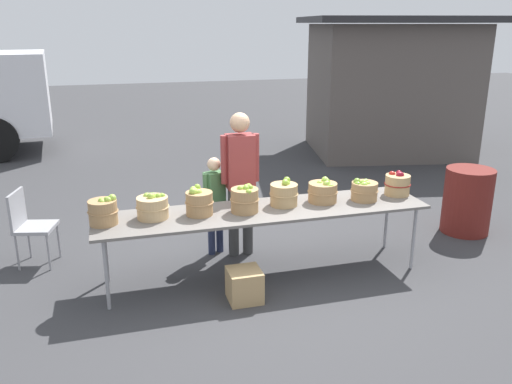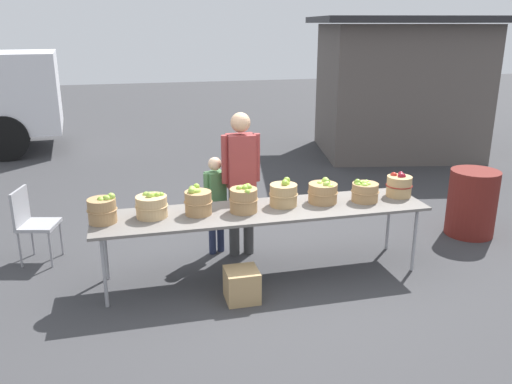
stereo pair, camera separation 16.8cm
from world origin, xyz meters
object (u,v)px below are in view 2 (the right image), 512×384
apple_basket_green_3 (244,199)px  child_customer (216,198)px  apple_basket_green_2 (198,201)px  apple_basket_green_6 (365,191)px  apple_basket_green_1 (152,206)px  market_table (263,212)px  apple_basket_green_0 (102,210)px  apple_basket_green_5 (323,192)px  vendor_adult (241,173)px  produce_crate (242,285)px  trash_barrel (472,203)px  apple_basket_red_0 (399,185)px  apple_basket_green_4 (284,194)px  folding_chair (32,219)px

apple_basket_green_3 → child_customer: 0.76m
apple_basket_green_2 → apple_basket_green_6: apple_basket_green_2 is taller
apple_basket_green_1 → apple_basket_green_3: bearing=-4.6°
market_table → apple_basket_green_0: size_ratio=11.91×
apple_basket_green_5 → apple_basket_green_2: bearing=-178.3°
apple_basket_green_0 → apple_basket_green_2: bearing=0.6°
vendor_adult → child_customer: size_ratio=1.44×
apple_basket_green_3 → apple_basket_green_6: size_ratio=0.99×
child_customer → produce_crate: 1.30m
apple_basket_green_1 → trash_barrel: 4.07m
apple_basket_green_1 → market_table: bearing=-3.2°
apple_basket_green_0 → apple_basket_green_6: size_ratio=0.96×
apple_basket_red_0 → child_customer: size_ratio=0.25×
apple_basket_green_4 → child_customer: 0.91m
child_customer → produce_crate: (0.04, -1.19, -0.53)m
folding_chair → apple_basket_red_0: bearing=-88.5°
apple_basket_green_1 → trash_barrel: bearing=5.9°
apple_basket_red_0 → produce_crate: 2.14m
apple_basket_green_6 → vendor_adult: (-1.25, 0.59, 0.13)m
apple_basket_green_0 → apple_basket_green_6: (2.76, -0.02, -0.02)m
trash_barrel → vendor_adult: bearing=177.9°
produce_crate → child_customer: bearing=92.1°
market_table → folding_chair: (-2.44, 0.97, -0.21)m
vendor_adult → trash_barrel: size_ratio=1.98×
apple_basket_green_0 → apple_basket_green_2: size_ratio=0.98×
apple_basket_green_4 → folding_chair: size_ratio=0.36×
apple_basket_green_1 → apple_basket_red_0: apple_basket_red_0 is taller
produce_crate → apple_basket_green_0: bearing=158.4°
apple_basket_red_0 → produce_crate: bearing=-164.0°
apple_basket_green_1 → folding_chair: bearing=145.3°
apple_basket_green_1 → folding_chair: 1.62m
apple_basket_green_2 → produce_crate: (0.34, -0.51, -0.73)m
trash_barrel → produce_crate: trash_barrel is taller
apple_basket_green_6 → produce_crate: apple_basket_green_6 is taller
apple_basket_green_2 → apple_basket_green_3: (0.47, -0.04, 0.00)m
trash_barrel → folding_chair: bearing=174.8°
apple_basket_green_0 → child_customer: size_ratio=0.25×
apple_basket_green_1 → apple_basket_green_6: apple_basket_green_1 is taller
apple_basket_green_1 → child_customer: size_ratio=0.28×
apple_basket_green_1 → apple_basket_green_5: 1.83m
apple_basket_green_3 → child_customer: size_ratio=0.26×
apple_basket_green_2 → apple_basket_green_3: bearing=-5.0°
apple_basket_red_0 → folding_chair: bearing=167.5°
market_table → folding_chair: 2.63m
apple_basket_green_1 → apple_basket_green_3: 0.93m
produce_crate → folding_chair: bearing=145.4°
apple_basket_green_1 → child_customer: (0.76, 0.64, -0.18)m
apple_basket_green_0 → produce_crate: size_ratio=0.91×
apple_basket_green_3 → child_customer: (-0.18, 0.71, -0.20)m
apple_basket_red_0 → apple_basket_green_2: bearing=-178.9°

